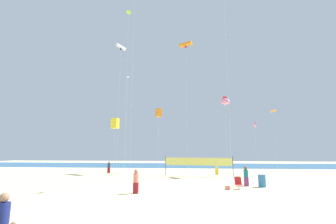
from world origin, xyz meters
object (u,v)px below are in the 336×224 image
(kite_violet_diamond, at_px, (134,6))
(kite_orange_diamond, at_px, (273,111))
(mother_figure, at_px, (2,220))
(kite_pink_delta, at_px, (254,125))
(beachgoer_coral_shirt, at_px, (136,180))
(beachgoer_charcoal_shirt, at_px, (109,167))
(beachgoer_sage_shirt, at_px, (217,167))
(beachgoer_teal_shirt, at_px, (246,175))
(kite_lime_diamond, at_px, (129,16))
(kite_orange_tube, at_px, (186,45))
(volleyball_net, at_px, (198,162))
(kite_orange_box, at_px, (159,113))
(folding_beach_chair, at_px, (238,183))
(kite_pink_inflatable, at_px, (225,101))
(kite_white_diamond, at_px, (128,83))
(kite_white_tube, at_px, (121,48))
(beach_handbag, at_px, (228,188))
(trash_barrel, at_px, (262,181))
(kite_yellow_box, at_px, (115,123))

(kite_violet_diamond, height_order, kite_orange_diamond, kite_violet_diamond)
(mother_figure, xyz_separation_m, kite_pink_delta, (14.66, 28.11, 5.91))
(beachgoer_coral_shirt, distance_m, beachgoer_charcoal_shirt, 17.29)
(beachgoer_sage_shirt, distance_m, kite_violet_diamond, 22.59)
(beachgoer_teal_shirt, bearing_deg, mother_figure, -167.73)
(kite_lime_diamond, xyz_separation_m, kite_orange_tube, (7.45, 7.38, -0.82))
(mother_figure, bearing_deg, kite_violet_diamond, 99.02)
(volleyball_net, relative_size, kite_orange_box, 0.87)
(folding_beach_chair, relative_size, kite_orange_box, 0.10)
(kite_violet_diamond, relative_size, kite_pink_inflatable, 2.20)
(beachgoer_teal_shirt, bearing_deg, kite_white_diamond, 95.60)
(beachgoer_teal_shirt, height_order, kite_pink_inflatable, kite_pink_inflatable)
(beachgoer_sage_shirt, height_order, folding_beach_chair, beachgoer_sage_shirt)
(beachgoer_charcoal_shirt, xyz_separation_m, kite_white_diamond, (1.85, 1.66, 12.52))
(kite_lime_diamond, distance_m, kite_pink_delta, 23.32)
(beachgoer_charcoal_shirt, relative_size, folding_beach_chair, 1.84)
(kite_orange_tube, bearing_deg, kite_white_tube, -149.98)
(mother_figure, xyz_separation_m, kite_lime_diamond, (-2.62, 21.18, 19.96))
(beachgoer_charcoal_shirt, bearing_deg, kite_violet_diamond, -160.77)
(mother_figure, height_order, kite_orange_diamond, kite_orange_diamond)
(beachgoer_teal_shirt, relative_size, folding_beach_chair, 1.86)
(kite_orange_tube, bearing_deg, kite_pink_inflatable, -48.35)
(beach_handbag, xyz_separation_m, kite_white_tube, (-12.46, 11.03, 17.32))
(volleyball_net, bearing_deg, folding_beach_chair, -72.11)
(folding_beach_chair, distance_m, beach_handbag, 1.09)
(kite_orange_diamond, distance_m, kite_white_tube, 22.73)
(beachgoer_teal_shirt, height_order, kite_orange_tube, kite_orange_tube)
(beachgoer_sage_shirt, relative_size, kite_white_tube, 0.11)
(kite_white_tube, bearing_deg, kite_lime_diamond, -52.68)
(beachgoer_teal_shirt, bearing_deg, kite_pink_inflatable, 49.04)
(trash_barrel, bearing_deg, kite_white_diamond, 139.64)
(beachgoer_sage_shirt, bearing_deg, folding_beach_chair, -73.55)
(beachgoer_coral_shirt, bearing_deg, mother_figure, 40.16)
(mother_figure, bearing_deg, kite_white_diamond, 104.39)
(kite_white_tube, bearing_deg, beachgoer_teal_shirt, -31.92)
(kite_orange_box, height_order, kite_yellow_box, kite_orange_box)
(kite_pink_delta, bearing_deg, folding_beach_chair, -109.86)
(kite_white_tube, height_order, kite_orange_tube, kite_orange_tube)
(kite_orange_box, relative_size, kite_pink_delta, 1.26)
(beach_handbag, distance_m, kite_yellow_box, 20.17)
(kite_lime_diamond, relative_size, kite_orange_box, 2.35)
(beachgoer_teal_shirt, relative_size, kite_violet_diamond, 0.08)
(beachgoer_sage_shirt, bearing_deg, beachgoer_charcoal_shirt, -168.44)
(beachgoer_coral_shirt, xyz_separation_m, beachgoer_charcoal_shirt, (-7.60, 15.53, -0.01))
(kite_orange_box, bearing_deg, beachgoer_teal_shirt, -53.28)
(kite_pink_inflatable, bearing_deg, kite_lime_diamond, -171.95)
(kite_yellow_box, xyz_separation_m, kite_pink_delta, (20.07, 2.59, -0.13))
(kite_yellow_box, bearing_deg, kite_pink_delta, 7.34)
(folding_beach_chair, bearing_deg, trash_barrel, -15.26)
(beachgoer_teal_shirt, bearing_deg, kite_lime_diamond, 109.19)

